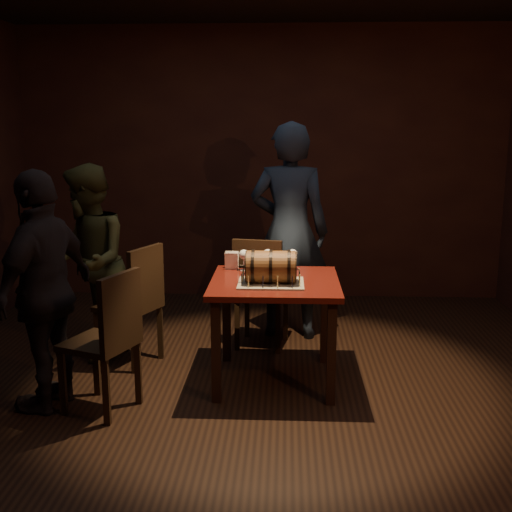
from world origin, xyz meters
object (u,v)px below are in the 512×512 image
(wine_glass_mid, at_px, (268,255))
(chair_left_front, at_px, (109,334))
(pint_of_ale, at_px, (251,264))
(person_left_front, at_px, (45,291))
(pub_table, at_px, (275,295))
(chair_left_rear, at_px, (136,299))
(wine_glass_right, at_px, (293,255))
(wine_glass_left, at_px, (244,255))
(barrel_cake, at_px, (271,267))
(person_back, at_px, (289,231))
(chair_back, at_px, (260,287))
(person_left_rear, at_px, (88,263))

(wine_glass_mid, bearing_deg, chair_left_front, -138.69)
(chair_left_front, bearing_deg, wine_glass_mid, 41.31)
(pint_of_ale, distance_m, person_left_front, 1.45)
(pub_table, distance_m, person_left_front, 1.55)
(chair_left_rear, xyz_separation_m, chair_left_front, (0.02, -0.84, 0.00))
(wine_glass_mid, xyz_separation_m, wine_glass_right, (0.19, 0.01, 0.00))
(pint_of_ale, xyz_separation_m, person_left_front, (-1.28, -0.66, -0.04))
(pub_table, xyz_separation_m, wine_glass_left, (-0.24, 0.28, 0.23))
(barrel_cake, distance_m, person_left_front, 1.49)
(chair_left_rear, distance_m, person_back, 1.44)
(chair_back, distance_m, chair_left_rear, 1.01)
(chair_back, bearing_deg, person_left_front, -139.11)
(pub_table, height_order, chair_left_front, chair_left_front)
(chair_back, height_order, person_back, person_back)
(chair_back, bearing_deg, wine_glass_mid, -78.46)
(barrel_cake, bearing_deg, pub_table, 76.80)
(wine_glass_mid, bearing_deg, person_back, 77.22)
(pint_of_ale, height_order, person_back, person_back)
(wine_glass_left, bearing_deg, wine_glass_right, 5.77)
(chair_left_front, xyz_separation_m, person_left_rear, (-0.42, 0.99, 0.24))
(person_back, bearing_deg, wine_glass_left, 73.40)
(person_back, distance_m, person_left_front, 2.17)
(wine_glass_mid, xyz_separation_m, pint_of_ale, (-0.12, -0.13, -0.04))
(wine_glass_left, height_order, person_back, person_back)
(pub_table, xyz_separation_m, chair_left_front, (-1.04, -0.56, -0.12))
(wine_glass_right, xyz_separation_m, pint_of_ale, (-0.30, -0.14, -0.05))
(wine_glass_left, distance_m, person_back, 0.82)
(wine_glass_mid, xyz_separation_m, chair_back, (-0.07, 0.36, -0.34))
(pub_table, xyz_separation_m, wine_glass_mid, (-0.06, 0.31, 0.23))
(wine_glass_right, distance_m, person_left_front, 1.78)
(barrel_cake, distance_m, wine_glass_left, 0.44)
(pint_of_ale, relative_size, person_back, 0.08)
(chair_back, height_order, chair_left_front, same)
(person_left_front, bearing_deg, chair_left_rear, 167.73)
(chair_left_front, distance_m, person_left_rear, 1.10)
(wine_glass_mid, xyz_separation_m, person_left_front, (-1.40, -0.79, -0.09))
(wine_glass_left, distance_m, wine_glass_right, 0.37)
(barrel_cake, relative_size, wine_glass_right, 2.48)
(person_back, bearing_deg, chair_back, 64.02)
(chair_left_rear, relative_size, person_left_rear, 0.61)
(pub_table, bearing_deg, wine_glass_mid, 100.96)
(pub_table, bearing_deg, wine_glass_left, 130.45)
(chair_left_rear, bearing_deg, chair_left_front, -88.72)
(person_left_front, bearing_deg, pint_of_ale, 132.88)
(pint_of_ale, bearing_deg, person_back, 71.55)
(wine_glass_left, height_order, person_left_front, person_left_front)
(wine_glass_right, bearing_deg, pub_table, -111.74)
(barrel_cake, height_order, chair_left_rear, barrel_cake)
(wine_glass_mid, distance_m, person_back, 0.73)
(chair_back, distance_m, person_left_rear, 1.37)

